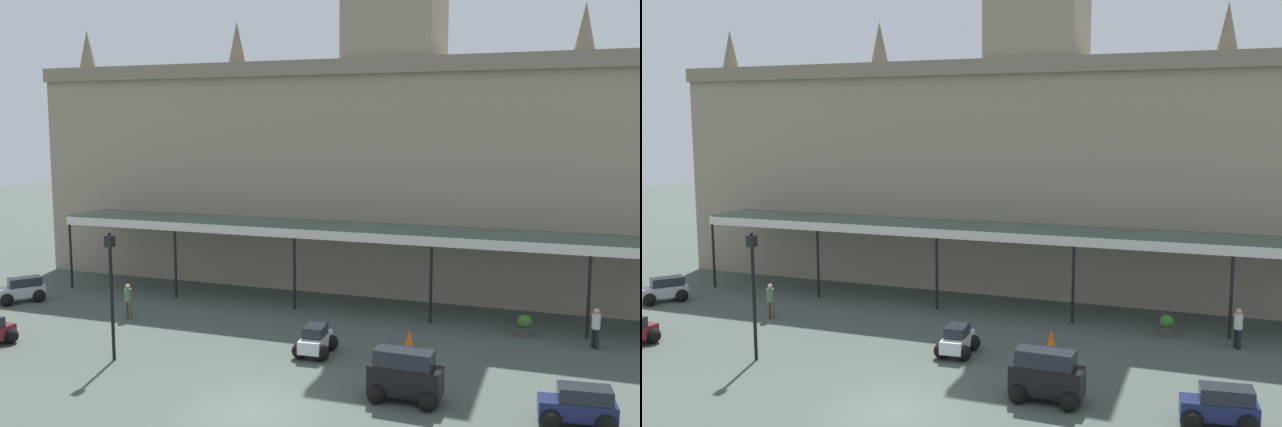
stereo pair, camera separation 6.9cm
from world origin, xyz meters
The scene contains 12 objects.
ground_plane centered at (0.00, 0.00, 0.00)m, with size 140.00×140.00×0.00m, color #46504A.
station_building centered at (0.00, 18.16, 6.93)m, with size 42.43×5.71×20.35m.
entrance_canopy centered at (0.00, 13.14, 3.96)m, with size 33.93×3.26×4.11m.
car_black_van centered at (4.38, 2.50, 0.81)m, with size 2.43×1.64×1.77m.
car_white_sedan centered at (-0.04, 5.90, 0.50)m, with size 1.60×2.10×1.19m.
car_navy_estate centered at (9.73, 2.45, 0.56)m, with size 2.34×1.71×1.27m.
car_silver_estate centered at (-17.11, 8.35, 0.56)m, with size 2.27×2.43×1.27m.
pedestrian_beside_cars centered at (10.42, 10.55, 0.91)m, with size 0.34×0.36×1.67m.
pedestrian_near_entrance centered at (-10.10, 7.63, 0.91)m, with size 0.39×0.34×1.67m.
victorian_lamppost centered at (-7.14, 2.57, 3.12)m, with size 0.30×0.30×5.03m.
traffic_cone centered at (3.18, 8.40, 0.33)m, with size 0.40×0.40×0.66m, color orange.
planter_near_kerb centered at (7.60, 11.22, 0.49)m, with size 0.60×0.60×0.96m.
Camera 2 is at (9.29, -18.79, 9.04)m, focal length 38.61 mm.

